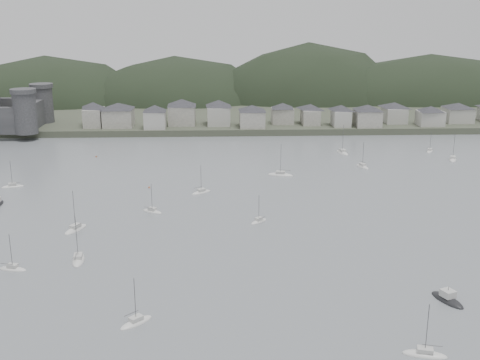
{
  "coord_description": "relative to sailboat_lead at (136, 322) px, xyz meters",
  "views": [
    {
      "loc": [
        -7.21,
        -100.35,
        55.84
      ],
      "look_at": [
        0.0,
        75.0,
        6.0
      ],
      "focal_mm": 44.57,
      "sensor_mm": 36.0,
      "label": 1
    }
  ],
  "objects": [
    {
      "name": "ground",
      "position": [
        22.43,
        0.59,
        -0.18
      ],
      "size": [
        900.0,
        900.0,
        0.0
      ],
      "primitive_type": "plane",
      "color": "slate",
      "rests_on": "ground"
    },
    {
      "name": "waterfront_town",
      "position": [
        73.02,
        183.93,
        8.48
      ],
      "size": [
        451.48,
        28.46,
        12.92
      ],
      "color": "gray",
      "rests_on": "far_shore_land"
    },
    {
      "name": "forested_ridge",
      "position": [
        27.27,
        269.99,
        -11.47
      ],
      "size": [
        851.55,
        103.94,
        102.57
      ],
      "color": "black",
      "rests_on": "ground"
    },
    {
      "name": "moored_fleet",
      "position": [
        23.18,
        61.53,
        -0.0
      ],
      "size": [
        254.63,
        162.88,
        13.01
      ],
      "color": "silver",
      "rests_on": "ground"
    },
    {
      "name": "sailboat_lead",
      "position": [
        0.0,
        0.0,
        0.0
      ],
      "size": [
        6.69,
        6.62,
        9.77
      ],
      "rotation": [
        0.0,
        0.0,
        2.35
      ],
      "color": "silver",
      "rests_on": "ground"
    },
    {
      "name": "mooring_buoys",
      "position": [
        15.29,
        63.59,
        -0.03
      ],
      "size": [
        192.45,
        136.53,
        0.7
      ],
      "color": "#AF5E3A",
      "rests_on": "ground"
    },
    {
      "name": "motor_launch_near",
      "position": [
        61.17,
        6.44,
        0.11
      ],
      "size": [
        5.99,
        8.86,
        3.99
      ],
      "rotation": [
        0.0,
        0.0,
        0.4
      ],
      "color": "black",
      "rests_on": "ground"
    },
    {
      "name": "far_shore_land",
      "position": [
        22.43,
        295.59,
        1.32
      ],
      "size": [
        900.0,
        250.0,
        3.0
      ],
      "primitive_type": "cube",
      "color": "#383D2D",
      "rests_on": "ground"
    }
  ]
}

